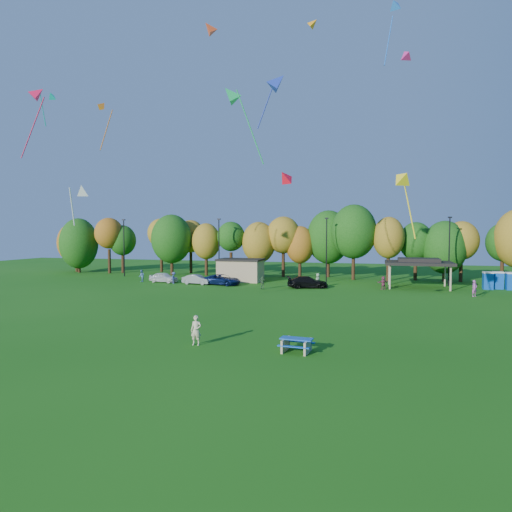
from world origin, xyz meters
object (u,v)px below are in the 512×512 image
(kite_flyer, at_px, (196,330))
(car_c, at_px, (222,280))
(car_d, at_px, (307,282))
(porta_potties, at_px, (499,281))
(picnic_table, at_px, (297,344))
(car_a, at_px, (164,277))
(car_b, at_px, (197,279))

(kite_flyer, relative_size, car_c, 0.37)
(car_d, bearing_deg, porta_potties, -96.63)
(picnic_table, xyz_separation_m, car_a, (-24.62, 31.56, 0.23))
(car_a, height_order, car_b, car_a)
(porta_potties, bearing_deg, car_b, -172.78)
(car_b, xyz_separation_m, car_c, (3.55, 0.20, 0.05))
(kite_flyer, distance_m, car_b, 33.29)
(car_c, distance_m, car_d, 11.53)
(picnic_table, relative_size, car_a, 0.49)
(car_b, height_order, car_c, car_c)
(picnic_table, bearing_deg, car_c, 122.45)
(car_d, bearing_deg, kite_flyer, 157.20)
(porta_potties, relative_size, car_a, 0.89)
(kite_flyer, height_order, car_c, kite_flyer)
(picnic_table, distance_m, car_d, 30.90)
(porta_potties, relative_size, car_d, 0.73)
(kite_flyer, bearing_deg, porta_potties, 50.26)
(car_a, bearing_deg, porta_potties, -74.27)
(picnic_table, xyz_separation_m, car_c, (-15.65, 30.86, 0.23))
(car_a, bearing_deg, car_d, -82.05)
(car_b, distance_m, car_d, 15.08)
(kite_flyer, xyz_separation_m, car_c, (-9.25, 30.92, -0.24))
(porta_potties, distance_m, kite_flyer, 43.66)
(car_b, bearing_deg, car_d, -84.80)
(car_b, relative_size, car_d, 0.78)
(kite_flyer, xyz_separation_m, car_a, (-18.22, 31.63, -0.23))
(porta_potties, height_order, picnic_table, porta_potties)
(porta_potties, xyz_separation_m, picnic_table, (-18.92, -35.49, -0.61))
(car_a, bearing_deg, car_c, -83.91)
(kite_flyer, relative_size, car_a, 0.45)
(kite_flyer, distance_m, car_d, 30.77)
(car_a, xyz_separation_m, car_c, (8.97, -0.70, -0.01))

